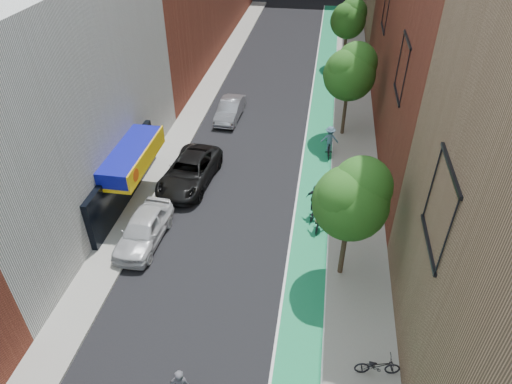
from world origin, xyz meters
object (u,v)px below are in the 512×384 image
at_px(cyclist_lane_mid, 314,205).
at_px(cyclist_lane_far, 329,143).
at_px(parked_car_white, 144,229).
at_px(parked_car_black, 190,171).
at_px(cyclist_lane_near, 320,214).
at_px(parked_car_silver, 230,110).

bearing_deg(cyclist_lane_mid, cyclist_lane_far, -84.55).
height_order(parked_car_white, cyclist_lane_far, cyclist_lane_far).
xyz_separation_m(parked_car_white, cyclist_lane_mid, (8.68, 3.54, -0.02)).
height_order(parked_car_black, cyclist_lane_far, cyclist_lane_far).
height_order(cyclist_lane_near, cyclist_lane_mid, cyclist_lane_near).
height_order(parked_car_black, cyclist_lane_near, cyclist_lane_near).
relative_size(parked_car_silver, cyclist_lane_far, 2.08).
distance_m(parked_car_black, parked_car_silver, 8.92).
bearing_deg(parked_car_white, cyclist_lane_far, 50.17).
xyz_separation_m(cyclist_lane_near, cyclist_lane_far, (0.28, 7.67, 0.06)).
relative_size(parked_car_white, cyclist_lane_mid, 2.36).
distance_m(parked_car_silver, cyclist_lane_near, 14.07).
relative_size(cyclist_lane_near, cyclist_lane_far, 0.99).
relative_size(parked_car_silver, cyclist_lane_mid, 2.21).
bearing_deg(cyclist_lane_far, cyclist_lane_near, 84.90).
height_order(parked_car_white, parked_car_silver, parked_car_white).
relative_size(parked_car_silver, cyclist_lane_near, 2.10).
xyz_separation_m(parked_car_silver, cyclist_lane_far, (7.70, -4.29, 0.23)).
bearing_deg(cyclist_lane_near, parked_car_black, -10.27).
bearing_deg(parked_car_black, cyclist_lane_near, -15.39).
height_order(parked_car_white, cyclist_lane_mid, cyclist_lane_mid).
bearing_deg(parked_car_white, cyclist_lane_near, 18.30).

